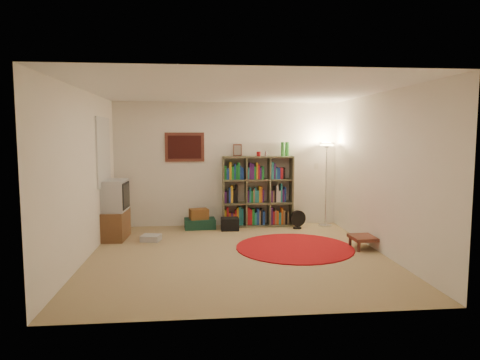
% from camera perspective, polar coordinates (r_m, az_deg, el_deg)
% --- Properties ---
extents(room, '(4.54, 4.54, 2.54)m').
position_cam_1_polar(room, '(6.48, -0.88, 0.89)').
color(room, '#9A825A').
rests_on(room, ground).
extents(bookshelf, '(1.42, 0.42, 1.70)m').
position_cam_1_polar(bookshelf, '(8.67, 2.19, -1.64)').
color(bookshelf, '#4F4D35').
rests_on(bookshelf, ground).
extents(floor_lamp, '(0.41, 0.41, 1.69)m').
position_cam_1_polar(floor_lamp, '(8.72, 11.47, 3.05)').
color(floor_lamp, silver).
rests_on(floor_lamp, ground).
extents(floor_fan, '(0.32, 0.21, 0.36)m').
position_cam_1_polar(floor_fan, '(8.53, 7.71, -5.24)').
color(floor_fan, black).
rests_on(floor_fan, ground).
extents(tv_stand, '(0.55, 0.75, 1.06)m').
position_cam_1_polar(tv_stand, '(7.91, -16.70, -3.93)').
color(tv_stand, brown).
rests_on(tv_stand, ground).
extents(dvd_box, '(0.37, 0.33, 0.11)m').
position_cam_1_polar(dvd_box, '(7.68, -11.79, -7.57)').
color(dvd_box, '#B2B2B7').
rests_on(dvd_box, ground).
extents(suitcase, '(0.63, 0.43, 0.19)m').
position_cam_1_polar(suitcase, '(8.53, -5.37, -5.80)').
color(suitcase, '#123326').
rests_on(suitcase, ground).
extents(wicker_basket, '(0.40, 0.33, 0.20)m').
position_cam_1_polar(wicker_basket, '(8.47, -5.50, -4.53)').
color(wicker_basket, brown).
rests_on(wicker_basket, suitcase).
extents(duffel_bag, '(0.35, 0.29, 0.24)m').
position_cam_1_polar(duffel_bag, '(8.34, -1.36, -5.89)').
color(duffel_bag, black).
rests_on(duffel_bag, ground).
extents(paper_towel, '(0.13, 0.13, 0.25)m').
position_cam_1_polar(paper_towel, '(8.80, 0.07, -5.23)').
color(paper_towel, silver).
rests_on(paper_towel, ground).
extents(red_rug, '(1.92, 1.92, 0.02)m').
position_cam_1_polar(red_rug, '(7.13, 7.29, -8.92)').
color(red_rug, maroon).
rests_on(red_rug, ground).
extents(side_table, '(0.47, 0.47, 0.21)m').
position_cam_1_polar(side_table, '(7.29, 16.36, -7.43)').
color(side_table, '#4B211A').
rests_on(side_table, ground).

